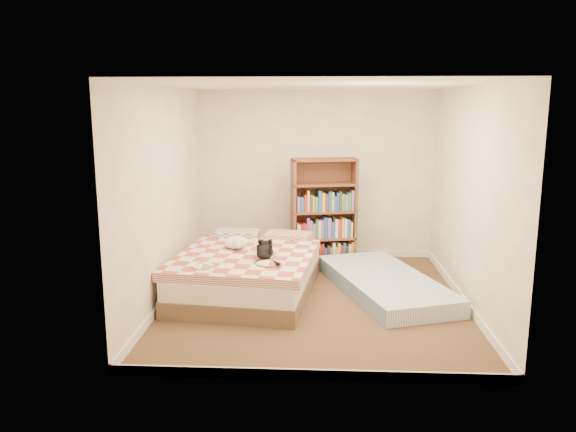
{
  "coord_description": "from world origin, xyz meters",
  "views": [
    {
      "loc": [
        0.02,
        -6.38,
        2.3
      ],
      "look_at": [
        -0.33,
        0.3,
        0.96
      ],
      "focal_mm": 35.0,
      "sensor_mm": 36.0,
      "label": 1
    }
  ],
  "objects_px": {
    "bookshelf": "(324,226)",
    "bed": "(249,270)",
    "white_dog": "(237,242)",
    "floor_mattress": "(384,283)",
    "black_cat": "(265,251)"
  },
  "relations": [
    {
      "from": "floor_mattress",
      "to": "black_cat",
      "type": "relative_size",
      "value": 3.04
    },
    {
      "from": "floor_mattress",
      "to": "white_dog",
      "type": "relative_size",
      "value": 5.3
    },
    {
      "from": "bookshelf",
      "to": "black_cat",
      "type": "xyz_separation_m",
      "value": [
        -0.7,
        -1.6,
        0.03
      ]
    },
    {
      "from": "bookshelf",
      "to": "floor_mattress",
      "type": "height_order",
      "value": "bookshelf"
    },
    {
      "from": "bookshelf",
      "to": "white_dog",
      "type": "bearing_deg",
      "value": -143.25
    },
    {
      "from": "floor_mattress",
      "to": "black_cat",
      "type": "bearing_deg",
      "value": 176.14
    },
    {
      "from": "bed",
      "to": "floor_mattress",
      "type": "bearing_deg",
      "value": 9.52
    },
    {
      "from": "black_cat",
      "to": "white_dog",
      "type": "distance_m",
      "value": 0.55
    },
    {
      "from": "black_cat",
      "to": "white_dog",
      "type": "bearing_deg",
      "value": 131.8
    },
    {
      "from": "bed",
      "to": "white_dog",
      "type": "relative_size",
      "value": 5.59
    },
    {
      "from": "bookshelf",
      "to": "white_dog",
      "type": "height_order",
      "value": "bookshelf"
    },
    {
      "from": "black_cat",
      "to": "bed",
      "type": "bearing_deg",
      "value": 124.27
    },
    {
      "from": "bookshelf",
      "to": "bed",
      "type": "bearing_deg",
      "value": -137.02
    },
    {
      "from": "bookshelf",
      "to": "white_dog",
      "type": "xyz_separation_m",
      "value": [
        -1.09,
        -1.2,
        0.04
      ]
    },
    {
      "from": "white_dog",
      "to": "bookshelf",
      "type": "bearing_deg",
      "value": 76.2
    }
  ]
}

